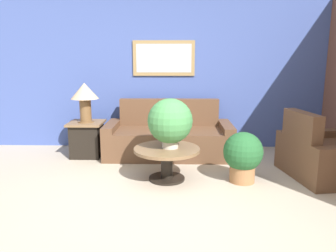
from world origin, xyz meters
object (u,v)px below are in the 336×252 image
object	(u,v)px
couch_main	(169,138)
table_lamp	(85,95)
coffee_table	(167,157)
potted_plant_on_table	(170,122)
potted_plant_floor	(243,155)
side_table	(87,139)
armchair	(325,157)

from	to	relation	value
couch_main	table_lamp	bearing A→B (deg)	-176.58
coffee_table	table_lamp	world-z (taller)	table_lamp
potted_plant_on_table	table_lamp	bearing A→B (deg)	143.21
coffee_table	potted_plant_floor	distance (m)	0.99
side_table	potted_plant_floor	world-z (taller)	potted_plant_floor
table_lamp	potted_plant_floor	size ratio (longest dim) A/B	0.95
armchair	potted_plant_on_table	distance (m)	2.16
side_table	potted_plant_on_table	size ratio (longest dim) A/B	0.88
armchair	potted_plant_on_table	world-z (taller)	potted_plant_on_table
coffee_table	potted_plant_floor	xyz separation A→B (m)	(0.99, -0.05, 0.05)
armchair	potted_plant_on_table	bearing A→B (deg)	84.59
couch_main	armchair	size ratio (longest dim) A/B	1.66
coffee_table	side_table	distance (m)	1.70
couch_main	potted_plant_on_table	size ratio (longest dim) A/B	3.15
side_table	potted_plant_on_table	xyz separation A→B (m)	(1.39, -1.04, 0.49)
coffee_table	couch_main	bearing A→B (deg)	89.91
armchair	table_lamp	distance (m)	3.66
armchair	potted_plant_floor	distance (m)	1.17
potted_plant_floor	couch_main	bearing A→B (deg)	129.93
armchair	side_table	distance (m)	3.59
potted_plant_on_table	couch_main	bearing A→B (deg)	92.11
table_lamp	couch_main	bearing A→B (deg)	3.42
armchair	potted_plant_floor	xyz separation A→B (m)	(-1.15, -0.21, 0.08)
couch_main	potted_plant_floor	xyz separation A→B (m)	(0.99, -1.18, 0.07)
armchair	table_lamp	world-z (taller)	table_lamp
couch_main	coffee_table	world-z (taller)	couch_main
side_table	armchair	bearing A→B (deg)	-14.30
coffee_table	table_lamp	size ratio (longest dim) A/B	1.38
coffee_table	potted_plant_on_table	distance (m)	0.47
armchair	potted_plant_floor	world-z (taller)	armchair
couch_main	coffee_table	size ratio (longest dim) A/B	2.36
coffee_table	potted_plant_floor	world-z (taller)	potted_plant_floor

